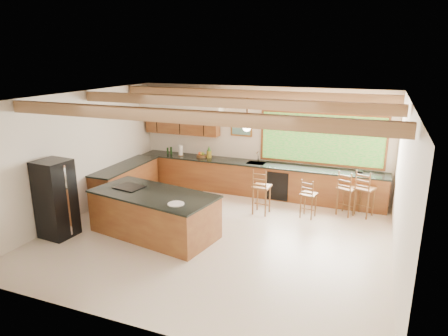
% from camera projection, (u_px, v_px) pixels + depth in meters
% --- Properties ---
extents(ground, '(7.20, 7.20, 0.00)m').
position_uv_depth(ground, '(216.00, 236.00, 8.77)').
color(ground, beige).
rests_on(ground, ground).
extents(room_shell, '(7.27, 6.54, 3.02)m').
position_uv_depth(room_shell, '(220.00, 131.00, 8.80)').
color(room_shell, beige).
rests_on(room_shell, ground).
extents(counter_run, '(7.12, 3.10, 1.27)m').
position_uv_depth(counter_run, '(224.00, 179.00, 11.19)').
color(counter_run, brown).
rests_on(counter_run, ground).
extents(island, '(2.95, 1.76, 0.98)m').
position_uv_depth(island, '(154.00, 214.00, 8.72)').
color(island, brown).
rests_on(island, ground).
extents(refrigerator, '(0.71, 0.70, 1.70)m').
position_uv_depth(refrigerator, '(56.00, 199.00, 8.56)').
color(refrigerator, black).
rests_on(refrigerator, ground).
extents(bar_stool_a, '(0.44, 0.44, 1.16)m').
position_uv_depth(bar_stool_a, '(261.00, 188.00, 9.76)').
color(bar_stool_a, brown).
rests_on(bar_stool_a, ground).
extents(bar_stool_b, '(0.41, 0.41, 0.99)m').
position_uv_depth(bar_stool_b, '(308.00, 195.00, 9.57)').
color(bar_stool_b, brown).
rests_on(bar_stool_b, ground).
extents(bar_stool_c, '(0.53, 0.53, 1.14)m').
position_uv_depth(bar_stool_c, '(347.00, 189.00, 9.70)').
color(bar_stool_c, brown).
rests_on(bar_stool_c, ground).
extents(bar_stool_d, '(0.55, 0.55, 1.18)m').
position_uv_depth(bar_stool_d, '(365.00, 190.00, 9.60)').
color(bar_stool_d, brown).
rests_on(bar_stool_d, ground).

